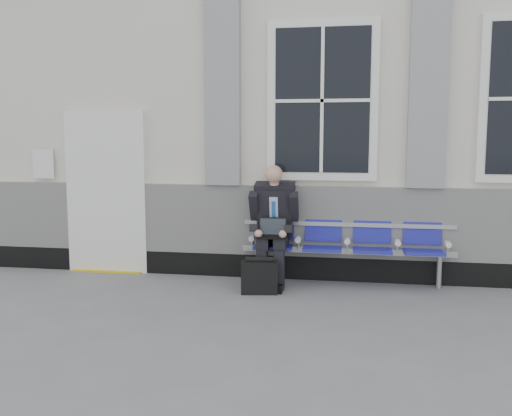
# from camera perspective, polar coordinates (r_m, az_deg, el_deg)

# --- Properties ---
(station_building) EXTENTS (14.40, 4.40, 4.49)m
(station_building) POSITION_cam_1_polar(r_m,az_deg,el_deg) (9.32, 20.73, 9.22)
(station_building) COLOR beige
(station_building) RESTS_ON ground
(bench) EXTENTS (2.60, 0.47, 0.91)m
(bench) POSITION_cam_1_polar(r_m,az_deg,el_deg) (7.12, 9.12, -3.17)
(bench) COLOR #9EA0A3
(bench) RESTS_ON ground
(businessman) EXTENTS (0.60, 0.81, 1.47)m
(businessman) POSITION_cam_1_polar(r_m,az_deg,el_deg) (7.01, 1.78, -1.27)
(businessman) COLOR black
(businessman) RESTS_ON ground
(briefcase) EXTENTS (0.44, 0.24, 0.43)m
(briefcase) POSITION_cam_1_polar(r_m,az_deg,el_deg) (6.67, 0.35, -6.88)
(briefcase) COLOR black
(briefcase) RESTS_ON ground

